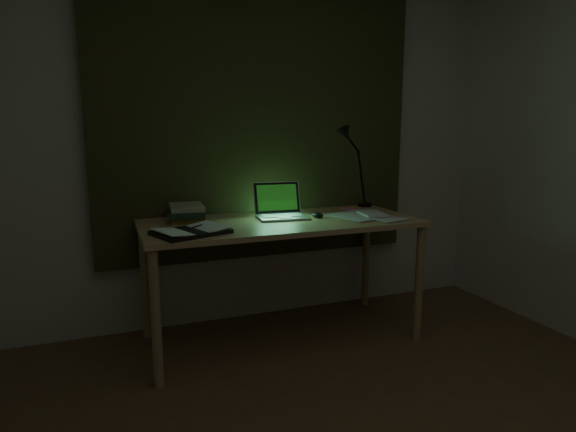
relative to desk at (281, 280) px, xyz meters
name	(u,v)px	position (x,y,z in m)	size (l,w,h in m)	color
wall_back	(258,141)	(0.00, 0.45, 0.86)	(3.50, 0.00, 2.50)	silver
curtain	(260,111)	(0.00, 0.41, 1.06)	(2.20, 0.06, 2.00)	#33371B
desk	(281,280)	(0.00, 0.00, 0.00)	(1.69, 0.74, 0.77)	tan
laptop	(282,201)	(0.03, 0.06, 0.50)	(0.31, 0.35, 0.22)	#B7B7BC
open_textbook	(191,231)	(-0.59, -0.19, 0.40)	(0.37, 0.27, 0.03)	white
book_stack	(188,212)	(-0.54, 0.20, 0.44)	(0.22, 0.26, 0.11)	white
loose_papers	(365,215)	(0.56, -0.05, 0.40)	(0.33, 0.35, 0.02)	silver
mouse	(317,215)	(0.25, 0.00, 0.40)	(0.06, 0.09, 0.03)	black
sticky_yellow	(351,208)	(0.61, 0.23, 0.39)	(0.08, 0.08, 0.02)	gold
sticky_pink	(349,209)	(0.57, 0.19, 0.39)	(0.08, 0.08, 0.02)	pink
desk_lamp	(366,169)	(0.76, 0.30, 0.66)	(0.36, 0.28, 0.55)	black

